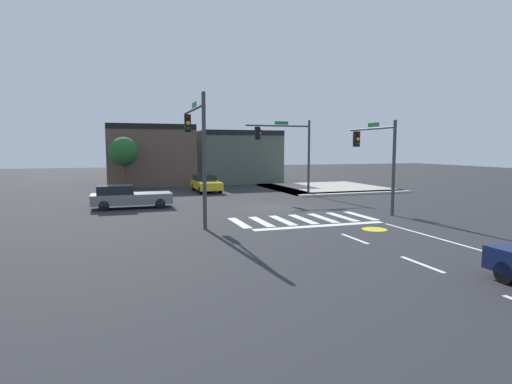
# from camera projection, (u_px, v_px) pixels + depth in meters

# --- Properties ---
(ground_plane) EXTENTS (120.00, 120.00, 0.00)m
(ground_plane) POSITION_uv_depth(u_px,v_px,m) (272.00, 208.00, 26.14)
(ground_plane) COLOR #2B2B2D
(crosswalk_near) EXTENTS (7.39, 3.04, 0.01)m
(crosswalk_near) POSITION_uv_depth(u_px,v_px,m) (303.00, 219.00, 21.90)
(crosswalk_near) COLOR silver
(crosswalk_near) RESTS_ON ground_plane
(lane_markings) EXTENTS (6.80, 20.25, 0.01)m
(lane_markings) POSITION_uv_depth(u_px,v_px,m) (419.00, 251.00, 15.15)
(lane_markings) COLOR white
(lane_markings) RESTS_ON ground_plane
(bike_detector_marking) EXTENTS (1.13, 1.13, 0.01)m
(bike_detector_marking) POSITION_uv_depth(u_px,v_px,m) (374.00, 229.00, 19.17)
(bike_detector_marking) COLOR yellow
(bike_detector_marking) RESTS_ON ground_plane
(curb_corner_northeast) EXTENTS (10.00, 10.60, 0.15)m
(curb_corner_northeast) POSITION_uv_depth(u_px,v_px,m) (324.00, 188.00, 37.70)
(curb_corner_northeast) COLOR #B2AA9E
(curb_corner_northeast) RESTS_ON ground_plane
(storefront_row) EXTENTS (17.35, 6.48, 5.95)m
(storefront_row) POSITION_uv_depth(u_px,v_px,m) (193.00, 156.00, 43.43)
(storefront_row) COLOR brown
(storefront_row) RESTS_ON ground_plane
(traffic_signal_northeast) EXTENTS (5.22, 0.32, 5.83)m
(traffic_signal_northeast) POSITION_uv_depth(u_px,v_px,m) (287.00, 144.00, 31.92)
(traffic_signal_northeast) COLOR #383A3D
(traffic_signal_northeast) RESTS_ON ground_plane
(traffic_signal_southwest) EXTENTS (0.32, 5.24, 6.20)m
(traffic_signal_southwest) POSITION_uv_depth(u_px,v_px,m) (196.00, 137.00, 20.58)
(traffic_signal_southwest) COLOR #383A3D
(traffic_signal_southwest) RESTS_ON ground_plane
(traffic_signal_southeast) EXTENTS (0.32, 4.59, 5.21)m
(traffic_signal_southeast) POSITION_uv_depth(u_px,v_px,m) (375.00, 149.00, 24.40)
(traffic_signal_southeast) COLOR #383A3D
(traffic_signal_southeast) RESTS_ON ground_plane
(car_gray) EXTENTS (4.77, 1.78, 1.43)m
(car_gray) POSITION_uv_depth(u_px,v_px,m) (128.00, 197.00, 25.79)
(car_gray) COLOR slate
(car_gray) RESTS_ON ground_plane
(car_yellow) EXTENTS (1.85, 4.52, 1.39)m
(car_yellow) POSITION_uv_depth(u_px,v_px,m) (206.00, 183.00, 35.54)
(car_yellow) COLOR gold
(car_yellow) RESTS_ON ground_plane
(roadside_tree) EXTENTS (2.50, 2.50, 4.65)m
(roadside_tree) POSITION_uv_depth(u_px,v_px,m) (124.00, 152.00, 36.31)
(roadside_tree) COLOR #4C3823
(roadside_tree) RESTS_ON ground_plane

